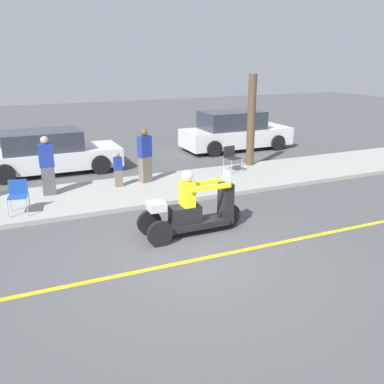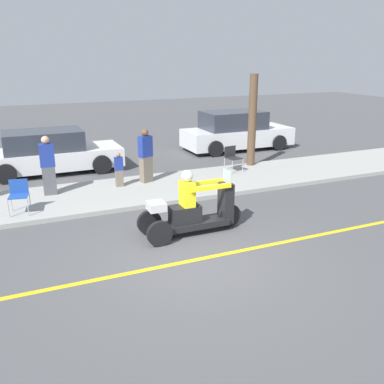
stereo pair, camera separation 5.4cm
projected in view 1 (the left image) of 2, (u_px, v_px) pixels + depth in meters
ground_plane at (197, 260)px, 8.44m from camera, size 60.00×60.00×0.00m
lane_stripe at (217, 255)px, 8.61m from camera, size 24.00×0.12×0.01m
sidewalk_strip at (131, 192)px, 12.42m from camera, size 28.00×2.80×0.12m
motorcycle_trike at (193, 211)px, 9.54m from camera, size 2.40×0.80×1.49m
spectator_with_child at (47, 167)px, 11.74m from camera, size 0.41×0.26×1.65m
spectator_near_curb at (145, 157)px, 12.92m from camera, size 0.45×0.35×1.64m
spectator_by_tree at (118, 170)px, 12.56m from camera, size 0.25×0.15×1.02m
folding_chair_curbside at (231, 156)px, 14.29m from camera, size 0.52×0.52×0.82m
folding_chair_set_back at (18, 193)px, 10.46m from camera, size 0.53×0.53×0.82m
parked_car_lot_far at (48, 153)px, 14.46m from camera, size 4.61×1.98×1.45m
parked_car_lot_left at (235, 132)px, 18.03m from camera, size 4.60×2.00×1.62m
tree_trunk at (251, 121)px, 14.74m from camera, size 0.28×0.28×3.13m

